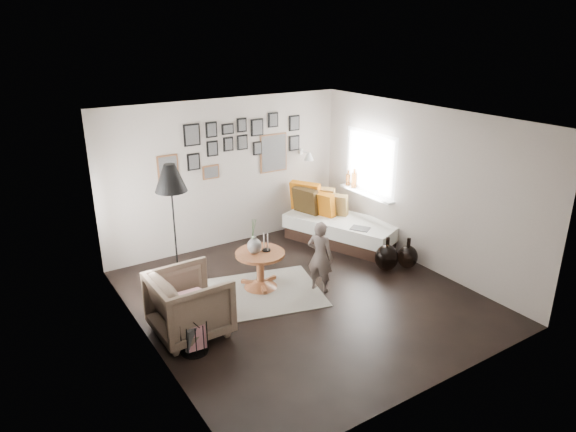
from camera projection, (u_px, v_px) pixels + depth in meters
ground at (304, 297)px, 7.49m from camera, size 4.80×4.80×0.00m
wall_back at (227, 174)px, 8.92m from camera, size 4.50×0.00×4.50m
wall_front at (440, 283)px, 5.14m from camera, size 4.50×0.00×4.50m
wall_left at (143, 250)px, 5.89m from camera, size 0.00×4.80×4.80m
wall_right at (421, 187)px, 8.17m from camera, size 0.00×4.80×4.80m
ceiling at (306, 119)px, 6.58m from camera, size 4.80×4.80×0.00m
door_left at (118, 236)px, 6.93m from camera, size 0.00×2.14×2.14m
window_right at (361, 189)px, 9.32m from camera, size 0.15×1.32×1.30m
gallery_wall at (241, 147)px, 8.90m from camera, size 2.74×0.03×1.08m
wall_sconce at (308, 156)px, 9.44m from camera, size 0.18×0.36×0.16m
rug at (254, 294)px, 7.56m from camera, size 2.23×1.81×0.01m
pedestal_table at (260, 271)px, 7.68m from camera, size 0.74×0.74×0.58m
vase at (254, 243)px, 7.49m from camera, size 0.21×0.21×0.53m
candles at (266, 242)px, 7.58m from camera, size 0.13×0.13×0.27m
daybed at (339, 225)px, 9.34m from camera, size 1.58×2.22×1.01m
magazine_on_daybed at (360, 228)px, 8.74m from camera, size 0.36×0.38×0.02m
armchair at (190, 304)px, 6.49m from camera, size 0.93×0.91×0.83m
armchair_cushion at (190, 297)px, 6.52m from camera, size 0.38×0.39×0.17m
floor_lamp at (171, 183)px, 7.11m from camera, size 0.45×0.45×1.94m
magazine_basket at (194, 337)px, 6.18m from camera, size 0.36×0.36×0.41m
demijohn_large at (387, 257)px, 8.25m from camera, size 0.38×0.38×0.57m
demijohn_small at (408, 257)px, 8.34m from camera, size 0.33×0.33×0.52m
child at (320, 257)px, 7.51m from camera, size 0.42×0.47×1.09m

